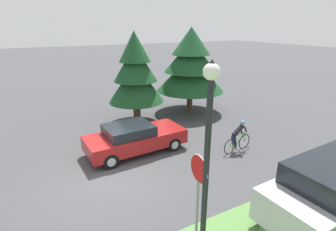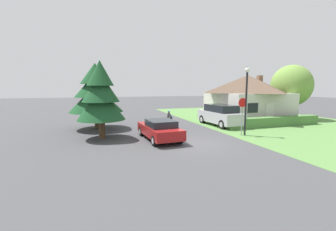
{
  "view_description": "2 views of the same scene",
  "coord_description": "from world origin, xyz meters",
  "px_view_note": "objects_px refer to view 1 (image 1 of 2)",
  "views": [
    {
      "loc": [
        8.7,
        -2.23,
        5.59
      ],
      "look_at": [
        -2.0,
        3.52,
        1.38
      ],
      "focal_mm": 28.0,
      "sensor_mm": 36.0,
      "label": 1
    },
    {
      "loc": [
        -5.81,
        -12.67,
        3.52
      ],
      "look_at": [
        -0.47,
        3.46,
        1.37
      ],
      "focal_mm": 24.0,
      "sensor_mm": 36.0,
      "label": 2
    }
  ],
  "objects_px": {
    "cyclist": "(238,137)",
    "stop_sign": "(198,186)",
    "street_lamp": "(208,144)",
    "conifer_tall_near": "(135,72)",
    "sedan_left_lane": "(134,138)",
    "conifer_tall_far": "(191,64)",
    "parked_suv_right": "(335,189)"
  },
  "relations": [
    {
      "from": "parked_suv_right",
      "to": "conifer_tall_far",
      "type": "relative_size",
      "value": 0.91
    },
    {
      "from": "stop_sign",
      "to": "street_lamp",
      "type": "bearing_deg",
      "value": 179.96
    },
    {
      "from": "parked_suv_right",
      "to": "stop_sign",
      "type": "relative_size",
      "value": 1.81
    },
    {
      "from": "sedan_left_lane",
      "to": "conifer_tall_far",
      "type": "relative_size",
      "value": 0.84
    },
    {
      "from": "cyclist",
      "to": "conifer_tall_far",
      "type": "xyz_separation_m",
      "value": [
        -6.11,
        1.3,
        2.49
      ]
    },
    {
      "from": "cyclist",
      "to": "conifer_tall_near",
      "type": "distance_m",
      "value": 6.81
    },
    {
      "from": "cyclist",
      "to": "parked_suv_right",
      "type": "xyz_separation_m",
      "value": [
        4.73,
        -0.54,
        0.27
      ]
    },
    {
      "from": "stop_sign",
      "to": "conifer_tall_near",
      "type": "xyz_separation_m",
      "value": [
        -9.69,
        2.27,
        1.05
      ]
    },
    {
      "from": "stop_sign",
      "to": "conifer_tall_near",
      "type": "distance_m",
      "value": 10.01
    },
    {
      "from": "stop_sign",
      "to": "conifer_tall_far",
      "type": "distance_m",
      "value": 11.8
    },
    {
      "from": "cyclist",
      "to": "stop_sign",
      "type": "bearing_deg",
      "value": -147.71
    },
    {
      "from": "parked_suv_right",
      "to": "conifer_tall_near",
      "type": "xyz_separation_m",
      "value": [
        -10.57,
        -2.08,
        2.04
      ]
    },
    {
      "from": "sedan_left_lane",
      "to": "stop_sign",
      "type": "distance_m",
      "value": 6.19
    },
    {
      "from": "street_lamp",
      "to": "conifer_tall_near",
      "type": "distance_m",
      "value": 10.24
    },
    {
      "from": "cyclist",
      "to": "stop_sign",
      "type": "xyz_separation_m",
      "value": [
        3.85,
        -4.9,
        1.26
      ]
    },
    {
      "from": "sedan_left_lane",
      "to": "conifer_tall_far",
      "type": "height_order",
      "value": "conifer_tall_far"
    },
    {
      "from": "conifer_tall_far",
      "to": "street_lamp",
      "type": "bearing_deg",
      "value": -31.19
    },
    {
      "from": "cyclist",
      "to": "parked_suv_right",
      "type": "distance_m",
      "value": 4.77
    },
    {
      "from": "cyclist",
      "to": "parked_suv_right",
      "type": "height_order",
      "value": "parked_suv_right"
    },
    {
      "from": "parked_suv_right",
      "to": "stop_sign",
      "type": "xyz_separation_m",
      "value": [
        -0.88,
        -4.35,
        0.99
      ]
    },
    {
      "from": "conifer_tall_near",
      "to": "cyclist",
      "type": "bearing_deg",
      "value": 24.19
    },
    {
      "from": "cyclist",
      "to": "conifer_tall_far",
      "type": "distance_m",
      "value": 6.73
    },
    {
      "from": "stop_sign",
      "to": "street_lamp",
      "type": "relative_size",
      "value": 0.56
    },
    {
      "from": "conifer_tall_near",
      "to": "conifer_tall_far",
      "type": "relative_size",
      "value": 0.97
    },
    {
      "from": "sedan_left_lane",
      "to": "stop_sign",
      "type": "xyz_separation_m",
      "value": [
        6.03,
        -0.68,
        1.26
      ]
    },
    {
      "from": "parked_suv_right",
      "to": "conifer_tall_far",
      "type": "distance_m",
      "value": 11.22
    },
    {
      "from": "parked_suv_right",
      "to": "conifer_tall_far",
      "type": "height_order",
      "value": "conifer_tall_far"
    },
    {
      "from": "sedan_left_lane",
      "to": "conifer_tall_near",
      "type": "height_order",
      "value": "conifer_tall_near"
    },
    {
      "from": "stop_sign",
      "to": "conifer_tall_far",
      "type": "xyz_separation_m",
      "value": [
        -9.97,
        6.2,
        1.23
      ]
    },
    {
      "from": "sedan_left_lane",
      "to": "conifer_tall_far",
      "type": "distance_m",
      "value": 7.22
    },
    {
      "from": "sedan_left_lane",
      "to": "street_lamp",
      "type": "xyz_separation_m",
      "value": [
        6.31,
        -0.69,
        2.47
      ]
    },
    {
      "from": "stop_sign",
      "to": "conifer_tall_near",
      "type": "bearing_deg",
      "value": -11.79
    }
  ]
}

